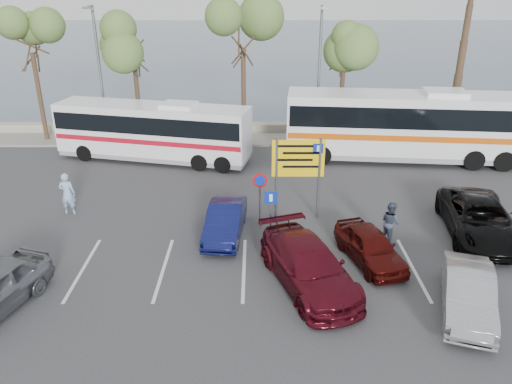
{
  "coord_description": "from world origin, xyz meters",
  "views": [
    {
      "loc": [
        -0.79,
        -16.35,
        9.72
      ],
      "look_at": [
        -0.76,
        3.0,
        1.26
      ],
      "focal_mm": 35.0,
      "sensor_mm": 36.0,
      "label": 1
    }
  ],
  "objects_px": {
    "coach_bus_left": "(153,133)",
    "pedestrian_far": "(390,222)",
    "pedestrian_near": "(67,194)",
    "coach_bus_right": "(404,128)",
    "car_silver_b": "(468,293)",
    "car_maroon": "(309,266)",
    "car_blue": "(225,221)",
    "suv_black": "(479,219)",
    "direction_sign": "(298,165)",
    "car_red": "(370,246)",
    "street_lamp_left": "(99,69)",
    "street_lamp_right": "(319,69)"
  },
  "relations": [
    {
      "from": "coach_bus_right",
      "to": "car_silver_b",
      "type": "distance_m",
      "value": 14.15
    },
    {
      "from": "car_maroon",
      "to": "pedestrian_far",
      "type": "distance_m",
      "value": 4.61
    },
    {
      "from": "coach_bus_left",
      "to": "direction_sign",
      "type": "bearing_deg",
      "value": -44.22
    },
    {
      "from": "car_maroon",
      "to": "car_red",
      "type": "relative_size",
      "value": 1.39
    },
    {
      "from": "suv_black",
      "to": "pedestrian_near",
      "type": "xyz_separation_m",
      "value": [
        -17.2,
        2.06,
        0.2
      ]
    },
    {
      "from": "car_silver_b",
      "to": "pedestrian_near",
      "type": "xyz_separation_m",
      "value": [
        -14.8,
        7.06,
        0.28
      ]
    },
    {
      "from": "coach_bus_left",
      "to": "car_silver_b",
      "type": "distance_m",
      "value": 18.66
    },
    {
      "from": "direction_sign",
      "to": "car_silver_b",
      "type": "xyz_separation_m",
      "value": [
        4.8,
        -6.7,
        -1.75
      ]
    },
    {
      "from": "coach_bus_left",
      "to": "street_lamp_right",
      "type": "bearing_deg",
      "value": 17.63
    },
    {
      "from": "suv_black",
      "to": "pedestrian_near",
      "type": "height_order",
      "value": "pedestrian_near"
    },
    {
      "from": "street_lamp_left",
      "to": "suv_black",
      "type": "distance_m",
      "value": 22.15
    },
    {
      "from": "direction_sign",
      "to": "car_blue",
      "type": "height_order",
      "value": "direction_sign"
    },
    {
      "from": "car_maroon",
      "to": "street_lamp_right",
      "type": "bearing_deg",
      "value": 63.35
    },
    {
      "from": "direction_sign",
      "to": "pedestrian_far",
      "type": "relative_size",
      "value": 2.13
    },
    {
      "from": "coach_bus_left",
      "to": "street_lamp_left",
      "type": "bearing_deg",
      "value": 139.22
    },
    {
      "from": "pedestrian_near",
      "to": "pedestrian_far",
      "type": "xyz_separation_m",
      "value": [
        13.49,
        -2.56,
        -0.11
      ]
    },
    {
      "from": "suv_black",
      "to": "pedestrian_near",
      "type": "bearing_deg",
      "value": -179.15
    },
    {
      "from": "car_maroon",
      "to": "coach_bus_right",
      "type": "bearing_deg",
      "value": 43.24
    },
    {
      "from": "suv_black",
      "to": "direction_sign",
      "type": "bearing_deg",
      "value": 174.4
    },
    {
      "from": "street_lamp_right",
      "to": "pedestrian_far",
      "type": "bearing_deg",
      "value": -83.21
    },
    {
      "from": "street_lamp_right",
      "to": "pedestrian_near",
      "type": "distance_m",
      "value": 16.02
    },
    {
      "from": "pedestrian_far",
      "to": "car_silver_b",
      "type": "bearing_deg",
      "value": 171.94
    },
    {
      "from": "car_red",
      "to": "pedestrian_far",
      "type": "relative_size",
      "value": 2.19
    },
    {
      "from": "coach_bus_left",
      "to": "pedestrian_far",
      "type": "bearing_deg",
      "value": -40.84
    },
    {
      "from": "pedestrian_near",
      "to": "car_blue",
      "type": "bearing_deg",
      "value": 164.48
    },
    {
      "from": "car_red",
      "to": "street_lamp_left",
      "type": "bearing_deg",
      "value": 117.68
    },
    {
      "from": "car_silver_b",
      "to": "car_red",
      "type": "bearing_deg",
      "value": 146.5
    },
    {
      "from": "coach_bus_left",
      "to": "pedestrian_near",
      "type": "bearing_deg",
      "value": -109.8
    },
    {
      "from": "direction_sign",
      "to": "pedestrian_far",
      "type": "distance_m",
      "value": 4.41
    },
    {
      "from": "car_silver_b",
      "to": "pedestrian_near",
      "type": "relative_size",
      "value": 2.15
    },
    {
      "from": "street_lamp_left",
      "to": "coach_bus_right",
      "type": "bearing_deg",
      "value": -9.79
    },
    {
      "from": "direction_sign",
      "to": "coach_bus_right",
      "type": "bearing_deg",
      "value": 48.35
    },
    {
      "from": "street_lamp_right",
      "to": "pedestrian_far",
      "type": "xyz_separation_m",
      "value": [
        1.49,
        -12.52,
        -3.75
      ]
    },
    {
      "from": "direction_sign",
      "to": "car_red",
      "type": "bearing_deg",
      "value": -57.0
    },
    {
      "from": "car_maroon",
      "to": "pedestrian_near",
      "type": "xyz_separation_m",
      "value": [
        -10.0,
        5.57,
        0.21
      ]
    },
    {
      "from": "suv_black",
      "to": "car_silver_b",
      "type": "height_order",
      "value": "suv_black"
    },
    {
      "from": "street_lamp_right",
      "to": "suv_black",
      "type": "bearing_deg",
      "value": -66.6
    },
    {
      "from": "car_maroon",
      "to": "suv_black",
      "type": "bearing_deg",
      "value": 6.69
    },
    {
      "from": "coach_bus_right",
      "to": "pedestrian_near",
      "type": "xyz_separation_m",
      "value": [
        -16.5,
        -6.94,
        -0.92
      ]
    },
    {
      "from": "coach_bus_right",
      "to": "car_silver_b",
      "type": "xyz_separation_m",
      "value": [
        -1.7,
        -14.0,
        -1.2
      ]
    },
    {
      "from": "street_lamp_right",
      "to": "pedestrian_far",
      "type": "height_order",
      "value": "street_lamp_right"
    },
    {
      "from": "coach_bus_right",
      "to": "suv_black",
      "type": "bearing_deg",
      "value": -85.55
    },
    {
      "from": "direction_sign",
      "to": "coach_bus_right",
      "type": "distance_m",
      "value": 9.79
    },
    {
      "from": "street_lamp_right",
      "to": "car_silver_b",
      "type": "bearing_deg",
      "value": -80.66
    },
    {
      "from": "car_silver_b",
      "to": "coach_bus_left",
      "type": "bearing_deg",
      "value": 149.23
    },
    {
      "from": "street_lamp_left",
      "to": "car_maroon",
      "type": "relative_size",
      "value": 1.56
    },
    {
      "from": "street_lamp_right",
      "to": "car_blue",
      "type": "xyz_separation_m",
      "value": [
        -5.0,
        -12.02,
        -3.95
      ]
    },
    {
      "from": "coach_bus_left",
      "to": "car_maroon",
      "type": "bearing_deg",
      "value": -59.06
    },
    {
      "from": "coach_bus_left",
      "to": "pedestrian_far",
      "type": "distance_m",
      "value": 14.54
    },
    {
      "from": "street_lamp_left",
      "to": "pedestrian_far",
      "type": "relative_size",
      "value": 4.73
    }
  ]
}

